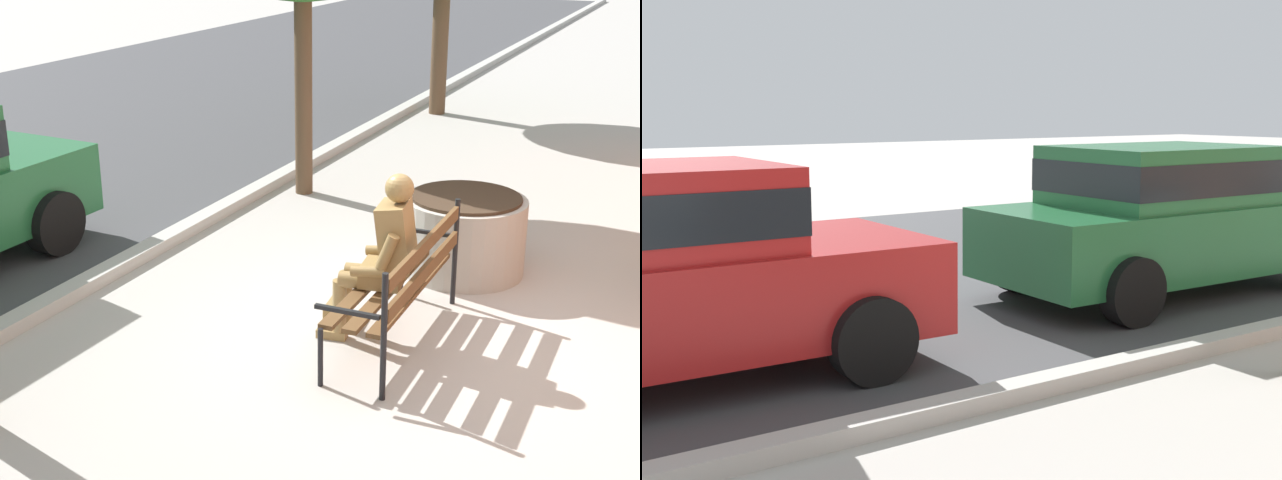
# 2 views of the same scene
# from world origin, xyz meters

# --- Properties ---
(street_surface) EXTENTS (60.00, 9.00, 0.01)m
(street_surface) POSITION_xyz_m (0.00, 7.50, 0.00)
(street_surface) COLOR #424244
(street_surface) RESTS_ON ground
(parked_car_green) EXTENTS (4.15, 2.02, 1.56)m
(parked_car_green) POSITION_xyz_m (-0.99, 4.64, 0.84)
(parked_car_green) COLOR #236638
(parked_car_green) RESTS_ON ground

